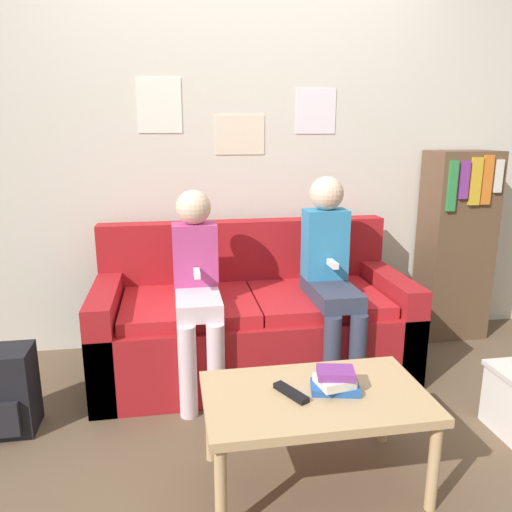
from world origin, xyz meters
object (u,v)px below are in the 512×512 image
object	(u,v)px
coffee_table	(315,404)
person_right	(330,269)
person_left	(197,281)
backpack	(1,392)
couch	(252,323)
tv_remote	(291,393)
bookshelf	(455,245)

from	to	relation	value
coffee_table	person_right	distance (m)	0.97
person_left	backpack	distance (m)	1.06
couch	tv_remote	distance (m)	1.05
couch	coffee_table	distance (m)	1.05
couch	person_right	bearing A→B (deg)	-23.85
bookshelf	backpack	xyz separation A→B (m)	(-2.72, -0.74, -0.44)
bookshelf	tv_remote	bearing A→B (deg)	-137.63
couch	tv_remote	world-z (taller)	couch
person_right	person_left	bearing A→B (deg)	-179.44
person_left	tv_remote	bearing A→B (deg)	-70.14
coffee_table	couch	bearing A→B (deg)	94.39
coffee_table	backpack	distance (m)	1.48
coffee_table	person_right	world-z (taller)	person_right
couch	coffee_table	world-z (taller)	couch
bookshelf	backpack	bearing A→B (deg)	-164.70
coffee_table	bookshelf	xyz separation A→B (m)	(1.37, 1.34, 0.28)
couch	bookshelf	xyz separation A→B (m)	(1.45, 0.29, 0.35)
couch	person_left	distance (m)	0.51
person_left	bookshelf	distance (m)	1.84
couch	backpack	bearing A→B (deg)	-160.46
coffee_table	tv_remote	bearing A→B (deg)	178.85
tv_remote	backpack	size ratio (longest dim) A/B	0.41
backpack	bookshelf	bearing A→B (deg)	15.30
couch	tv_remote	bearing A→B (deg)	-91.01
backpack	person_right	bearing A→B (deg)	9.10
coffee_table	person_left	distance (m)	0.99
bookshelf	coffee_table	bearing A→B (deg)	-135.60
tv_remote	bookshelf	world-z (taller)	bookshelf
person_left	backpack	size ratio (longest dim) A/B	2.64
person_right	backpack	xyz separation A→B (m)	(-1.68, -0.27, -0.45)
person_left	tv_remote	xyz separation A→B (m)	(0.31, -0.86, -0.21)
couch	tv_remote	size ratio (longest dim) A/B	10.52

